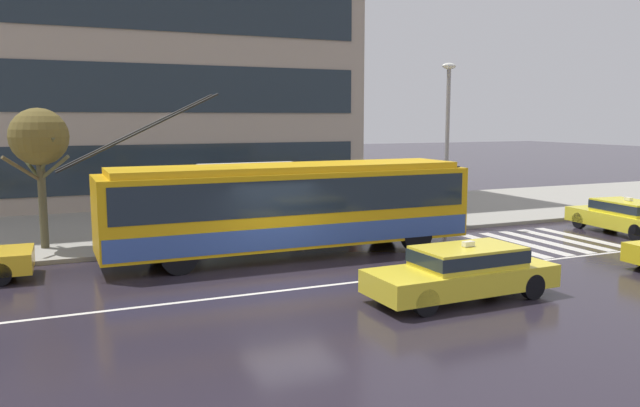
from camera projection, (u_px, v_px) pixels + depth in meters
name	position (u px, v px, depth m)	size (l,w,h in m)	color
ground_plane	(292.00, 277.00, 17.36)	(160.00, 160.00, 0.00)	#26202A
sidewalk_slab	(210.00, 224.00, 25.75)	(80.00, 10.00, 0.14)	gray
crosswalk_stripe_edge_near	(503.00, 246.00, 21.64)	(0.44, 4.40, 0.01)	beige
crosswalk_stripe_inner_a	(524.00, 243.00, 21.99)	(0.44, 4.40, 0.01)	beige
crosswalk_stripe_center	(544.00, 241.00, 22.35)	(0.44, 4.40, 0.01)	beige
crosswalk_stripe_inner_b	(563.00, 239.00, 22.71)	(0.44, 4.40, 0.01)	beige
crosswalk_stripe_edge_far	(582.00, 238.00, 23.07)	(0.44, 4.40, 0.01)	beige
lane_centre_line	(309.00, 287.00, 16.27)	(72.00, 0.14, 0.01)	silver
trolleybus	(291.00, 205.00, 19.95)	(12.65, 2.60, 5.05)	gold
taxi_oncoming_near	(464.00, 270.00, 15.22)	(4.74, 1.86, 1.39)	yellow
taxi_cross_traffic	(625.00, 215.00, 23.82)	(2.17, 4.56, 1.39)	yellow
bus_shelter	(250.00, 180.00, 23.34)	(3.70, 1.79, 2.53)	gray
pedestrian_at_shelter	(192.00, 199.00, 20.63)	(1.08, 1.08, 1.96)	black
pedestrian_approaching_curb	(353.00, 182.00, 25.29)	(1.51, 1.51, 2.01)	#5B5949
street_lamp	(447.00, 129.00, 24.66)	(0.60, 0.32, 6.30)	gray
street_tree_bare	(39.00, 139.00, 20.11)	(2.02, 2.04, 4.52)	#4E4832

